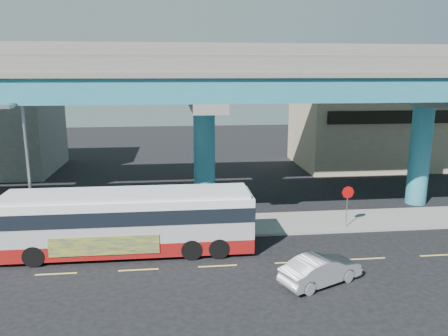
{
  "coord_description": "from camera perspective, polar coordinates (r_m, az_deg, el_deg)",
  "views": [
    {
      "loc": [
        -2.0,
        -20.95,
        9.71
      ],
      "look_at": [
        0.81,
        4.0,
        4.19
      ],
      "focal_mm": 35.0,
      "sensor_mm": 36.0,
      "label": 1
    }
  ],
  "objects": [
    {
      "name": "building_beige",
      "position": [
        48.67,
        17.94,
        4.47
      ],
      "size": [
        14.0,
        10.23,
        7.0
      ],
      "color": "tan",
      "rests_on": "ground"
    },
    {
      "name": "sidewalk",
      "position": [
        28.22,
        -2.0,
        -7.58
      ],
      "size": [
        70.0,
        4.0,
        0.15
      ],
      "primitive_type": "cube",
      "color": "gray",
      "rests_on": "ground"
    },
    {
      "name": "street_lamp",
      "position": [
        26.08,
        -24.76,
        1.82
      ],
      "size": [
        0.5,
        2.64,
        8.18
      ],
      "color": "gray",
      "rests_on": "sidewalk"
    },
    {
      "name": "viaduct",
      "position": [
        30.13,
        -2.68,
        11.3
      ],
      "size": [
        52.0,
        12.4,
        11.7
      ],
      "color": "#207079",
      "rests_on": "ground"
    },
    {
      "name": "stop_sign",
      "position": [
        28.33,
        15.85,
        -3.73
      ],
      "size": [
        0.8,
        0.1,
        2.66
      ],
      "rotation": [
        0.0,
        0.0,
        -0.33
      ],
      "color": "gray",
      "rests_on": "sidewalk"
    },
    {
      "name": "sedan",
      "position": [
        21.45,
        12.52,
        -12.83
      ],
      "size": [
        4.56,
        5.2,
        1.35
      ],
      "primitive_type": "imported",
      "rotation": [
        0.0,
        0.0,
        2.0
      ],
      "color": "#A2A2A7",
      "rests_on": "ground"
    },
    {
      "name": "transit_bus",
      "position": [
        24.36,
        -12.3,
        -6.61
      ],
      "size": [
        13.49,
        2.96,
        3.46
      ],
      "rotation": [
        0.0,
        0.0,
        -0.0
      ],
      "color": "maroon",
      "rests_on": "ground"
    },
    {
      "name": "ground",
      "position": [
        23.18,
        -0.91,
        -12.37
      ],
      "size": [
        120.0,
        120.0,
        0.0
      ],
      "primitive_type": "plane",
      "color": "black",
      "rests_on": "ground"
    },
    {
      "name": "lane_markings",
      "position": [
        22.9,
        -0.84,
        -12.67
      ],
      "size": [
        58.0,
        0.12,
        0.01
      ],
      "color": "#D8C64C",
      "rests_on": "ground"
    }
  ]
}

